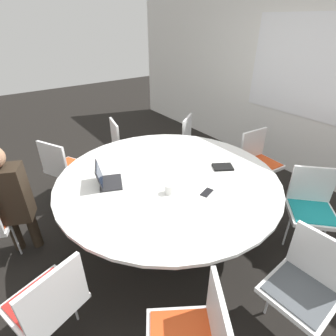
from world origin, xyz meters
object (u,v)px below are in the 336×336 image
laptop (106,179)px  spiral_notebook (223,167)px  chair_3 (306,282)px  chair_4 (312,204)px  coffee_cup (169,189)px  chair_1 (48,301)px  cell_phone (207,192)px  chair_8 (64,165)px  chair_5 (259,158)px  person_0 (7,196)px  chair_6 (195,140)px  chair_7 (124,143)px

laptop → spiral_notebook: laptop is taller
chair_3 → spiral_notebook: 1.32m
chair_4 → coffee_cup: chair_4 is taller
chair_3 → laptop: 1.84m
chair_1 → cell_phone: (-0.07, 1.47, 0.21)m
chair_4 → chair_8: size_ratio=1.00×
chair_5 → cell_phone: (0.38, -1.32, 0.21)m
chair_8 → spiral_notebook: size_ratio=3.37×
chair_8 → person_0: size_ratio=0.71×
chair_8 → coffee_cup: (1.50, 0.54, 0.25)m
person_0 → laptop: person_0 is taller
person_0 → laptop: size_ratio=3.49×
spiral_notebook → chair_1: bearing=-80.8°
chair_1 → person_0: bearing=73.0°
chair_6 → laptop: bearing=-14.4°
chair_7 → chair_8: bearing=-68.0°
chair_1 → laptop: laptop is taller
laptop → cell_phone: size_ratio=2.25×
chair_5 → coffee_cup: size_ratio=9.58×
chair_3 → chair_5: same height
chair_7 → coffee_cup: size_ratio=9.58×
chair_1 → chair_4: bearing=-29.5°
chair_3 → chair_6: 2.52m
chair_1 → chair_7: 2.51m
cell_phone → chair_6: bearing=142.1°
chair_3 → chair_7: 2.86m
chair_5 → laptop: bearing=-3.6°
person_0 → chair_7: bearing=50.1°
chair_1 → coffee_cup: (-0.28, 1.19, 0.25)m
laptop → chair_3: bearing=-133.6°
chair_3 → chair_4: 1.00m
chair_5 → chair_7: 1.91m
chair_4 → chair_6: 1.87m
chair_4 → chair_5: same height
chair_3 → spiral_notebook: size_ratio=3.37×
person_0 → cell_phone: person_0 is taller
chair_4 → spiral_notebook: 0.94m
chair_7 → spiral_notebook: size_ratio=3.37×
chair_1 → spiral_notebook: bearing=-9.0°
chair_4 → laptop: (-1.24, -1.61, 0.26)m
coffee_cup → person_0: bearing=-125.1°
chair_1 → chair_7: bearing=32.4°
chair_8 → laptop: size_ratio=2.49×
chair_3 → cell_phone: size_ratio=5.61×
chair_5 → cell_phone: chair_5 is taller
cell_phone → coffee_cup: bearing=-126.0°
chair_6 → chair_8: same height
chair_8 → chair_6: bearing=51.9°
chair_7 → laptop: laptop is taller
coffee_cup → chair_6: bearing=130.4°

